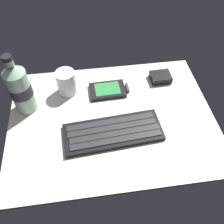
% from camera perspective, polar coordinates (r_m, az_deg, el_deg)
% --- Properties ---
extents(ground_plane, '(0.64, 0.48, 0.03)m').
position_cam_1_polar(ground_plane, '(0.76, 0.02, -2.03)').
color(ground_plane, beige).
extents(keyboard, '(0.30, 0.13, 0.02)m').
position_cam_1_polar(keyboard, '(0.71, 0.23, -4.82)').
color(keyboard, black).
rests_on(keyboard, ground_plane).
extents(handheld_device, '(0.13, 0.08, 0.02)m').
position_cam_1_polar(handheld_device, '(0.82, -0.65, 5.30)').
color(handheld_device, black).
rests_on(handheld_device, ground_plane).
extents(juice_cup, '(0.06, 0.06, 0.09)m').
position_cam_1_polar(juice_cup, '(0.81, -10.81, 6.78)').
color(juice_cup, silver).
rests_on(juice_cup, ground_plane).
extents(water_bottle, '(0.07, 0.07, 0.21)m').
position_cam_1_polar(water_bottle, '(0.76, -21.20, 5.36)').
color(water_bottle, '#9EC1A8').
rests_on(water_bottle, ground_plane).
extents(charger_block, '(0.07, 0.06, 0.02)m').
position_cam_1_polar(charger_block, '(0.87, 11.52, 8.15)').
color(charger_block, black).
rests_on(charger_block, ground_plane).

